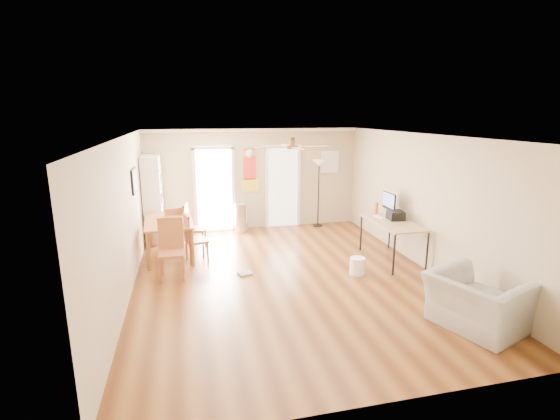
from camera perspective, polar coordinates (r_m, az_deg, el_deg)
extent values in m
plane|color=brown|center=(7.64, 1.05, -9.46)|extent=(7.00, 7.00, 0.00)
cube|color=red|center=(10.52, -4.29, 5.64)|extent=(0.46, 0.03, 1.10)
cube|color=white|center=(11.04, 7.01, 6.73)|extent=(0.50, 0.04, 0.60)
cube|color=black|center=(8.37, -19.86, 3.91)|extent=(0.04, 0.66, 0.48)
cylinder|color=#BBBBBD|center=(10.38, -5.55, -1.11)|extent=(0.37, 0.37, 0.74)
cube|color=white|center=(8.80, 13.83, -0.98)|extent=(0.14, 0.37, 0.01)
cube|color=black|center=(8.70, 16.01, -0.71)|extent=(0.35, 0.39, 0.18)
cylinder|color=#D16712|center=(9.13, 13.42, 0.29)|extent=(0.10, 0.10, 0.24)
cylinder|color=white|center=(7.86, 10.85, -7.75)|extent=(0.31, 0.31, 0.33)
cube|color=gray|center=(7.78, -4.93, -8.90)|extent=(0.30, 0.26, 0.04)
imported|color=#A8A7A2|center=(6.45, 26.03, -11.61)|extent=(1.38, 1.47, 0.78)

